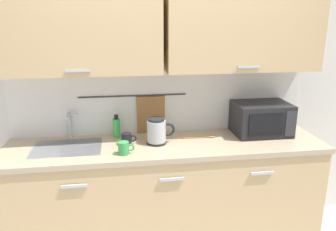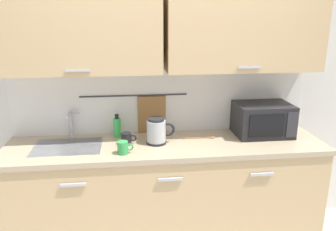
{
  "view_description": "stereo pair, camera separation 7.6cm",
  "coord_description": "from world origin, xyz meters",
  "px_view_note": "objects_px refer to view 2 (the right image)",
  "views": [
    {
      "loc": [
        -0.36,
        -2.2,
        1.87
      ],
      "look_at": [
        0.02,
        0.33,
        1.12
      ],
      "focal_mm": 36.22,
      "sensor_mm": 36.0,
      "label": 1
    },
    {
      "loc": [
        -0.28,
        -2.21,
        1.87
      ],
      "look_at": [
        0.02,
        0.33,
        1.12
      ],
      "focal_mm": 36.22,
      "sensor_mm": 36.0,
      "label": 2
    }
  ],
  "objects_px": {
    "electric_kettle": "(157,131)",
    "dish_soap_bottle": "(117,127)",
    "wooden_spoon": "(203,137)",
    "microwave": "(263,119)",
    "mug_by_kettle": "(127,139)",
    "mug_near_sink": "(123,148)"
  },
  "relations": [
    {
      "from": "mug_near_sink",
      "to": "mug_by_kettle",
      "type": "height_order",
      "value": "same"
    },
    {
      "from": "mug_near_sink",
      "to": "mug_by_kettle",
      "type": "bearing_deg",
      "value": 81.78
    },
    {
      "from": "microwave",
      "to": "mug_near_sink",
      "type": "distance_m",
      "value": 1.21
    },
    {
      "from": "microwave",
      "to": "electric_kettle",
      "type": "height_order",
      "value": "microwave"
    },
    {
      "from": "electric_kettle",
      "to": "wooden_spoon",
      "type": "distance_m",
      "value": 0.41
    },
    {
      "from": "electric_kettle",
      "to": "wooden_spoon",
      "type": "relative_size",
      "value": 0.82
    },
    {
      "from": "dish_soap_bottle",
      "to": "wooden_spoon",
      "type": "bearing_deg",
      "value": -9.46
    },
    {
      "from": "electric_kettle",
      "to": "mug_near_sink",
      "type": "bearing_deg",
      "value": -145.48
    },
    {
      "from": "mug_by_kettle",
      "to": "wooden_spoon",
      "type": "distance_m",
      "value": 0.63
    },
    {
      "from": "dish_soap_bottle",
      "to": "wooden_spoon",
      "type": "xyz_separation_m",
      "value": [
        0.71,
        -0.12,
        -0.08
      ]
    },
    {
      "from": "microwave",
      "to": "electric_kettle",
      "type": "xyz_separation_m",
      "value": [
        -0.91,
        -0.1,
        -0.03
      ]
    },
    {
      "from": "electric_kettle",
      "to": "mug_by_kettle",
      "type": "distance_m",
      "value": 0.24
    },
    {
      "from": "mug_near_sink",
      "to": "microwave",
      "type": "bearing_deg",
      "value": 13.59
    },
    {
      "from": "mug_by_kettle",
      "to": "electric_kettle",
      "type": "bearing_deg",
      "value": -1.49
    },
    {
      "from": "mug_near_sink",
      "to": "wooden_spoon",
      "type": "xyz_separation_m",
      "value": [
        0.66,
        0.25,
        -0.04
      ]
    },
    {
      "from": "wooden_spoon",
      "to": "microwave",
      "type": "bearing_deg",
      "value": 3.52
    },
    {
      "from": "microwave",
      "to": "mug_by_kettle",
      "type": "relative_size",
      "value": 3.83
    },
    {
      "from": "electric_kettle",
      "to": "dish_soap_bottle",
      "type": "xyz_separation_m",
      "value": [
        -0.31,
        0.19,
        -0.01
      ]
    },
    {
      "from": "microwave",
      "to": "electric_kettle",
      "type": "bearing_deg",
      "value": -173.63
    },
    {
      "from": "mug_by_kettle",
      "to": "microwave",
      "type": "bearing_deg",
      "value": 4.75
    },
    {
      "from": "electric_kettle",
      "to": "mug_by_kettle",
      "type": "relative_size",
      "value": 1.89
    },
    {
      "from": "electric_kettle",
      "to": "mug_by_kettle",
      "type": "bearing_deg",
      "value": 178.51
    }
  ]
}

